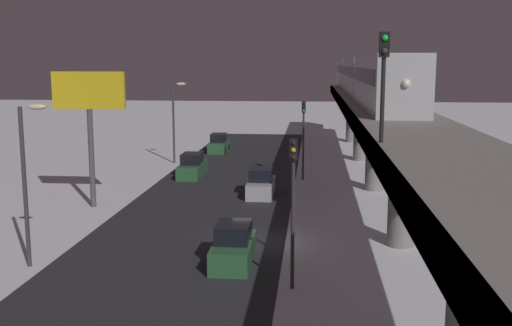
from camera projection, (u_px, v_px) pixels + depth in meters
ground_plane at (258, 241)px, 32.45m from camera, size 240.00×240.00×0.00m
avenue_asphalt at (184, 239)px, 32.83m from camera, size 11.00×98.80×0.01m
elevated_railway at (402, 139)px, 30.84m from camera, size 5.00×98.80×6.54m
subway_train at (363, 75)px, 57.67m from camera, size 2.94×55.47×3.40m
rail_signal at (384, 68)px, 21.87m from camera, size 0.36×0.41×4.00m
sedan_green at (219, 145)px, 65.09m from camera, size 1.91×4.33×1.97m
sedan_silver at (261, 184)px, 43.62m from camera, size 1.80×4.40×1.97m
sedan_green_2 at (233, 247)px, 28.78m from camera, size 1.80×4.26×1.97m
sedan_green_3 at (192, 167)px, 50.89m from camera, size 1.80×4.70×1.97m
traffic_light_near at (293, 191)px, 25.02m from camera, size 0.32×0.44×6.40m
traffic_light_mid at (303, 129)px, 48.90m from camera, size 0.32×0.44×6.40m
commercial_billboard at (89, 104)px, 39.18m from camera, size 4.80×0.36×8.90m
street_lamp_near at (28, 165)px, 27.70m from camera, size 1.35×0.44×7.65m
street_lamp_far at (176, 113)px, 57.16m from camera, size 1.35×0.44×7.65m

